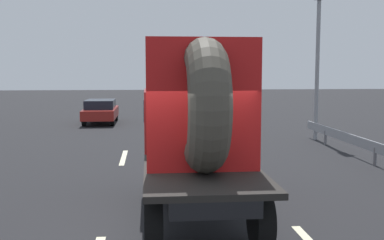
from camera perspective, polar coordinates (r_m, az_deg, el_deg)
The scene contains 6 objects.
ground_plane at distance 8.36m, azimuth -1.34°, elevation -13.70°, with size 120.00×120.00×0.00m, color black.
flatbed_truck at distance 9.31m, azimuth 0.30°, elevation -1.03°, with size 2.02×5.21×3.37m.
distant_sedan at distance 25.42m, azimuth -11.11°, elevation 1.14°, with size 1.66×3.87×1.26m.
traffic_light at distance 19.61m, azimuth 15.19°, elevation 9.90°, with size 0.42×0.36×6.53m.
lane_dash_left_far at distance 15.39m, azimuth -8.36°, elevation -4.55°, with size 2.61×0.16×0.01m, color beige.
lane_dash_right_far at distance 15.20m, azimuth 4.79°, elevation -4.64°, with size 2.44×0.16×0.01m, color beige.
Camera 1 is at (-0.54, -7.85, 2.84)m, focal length 43.61 mm.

